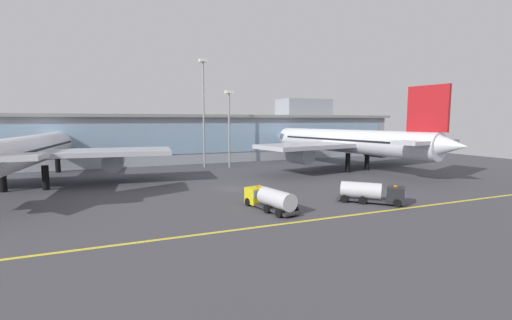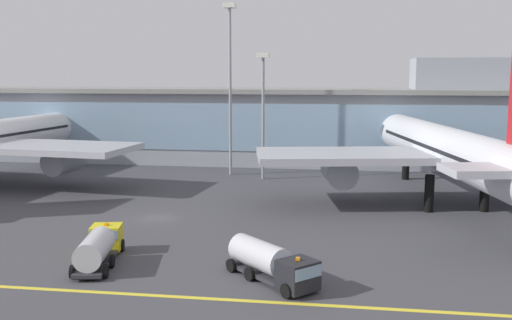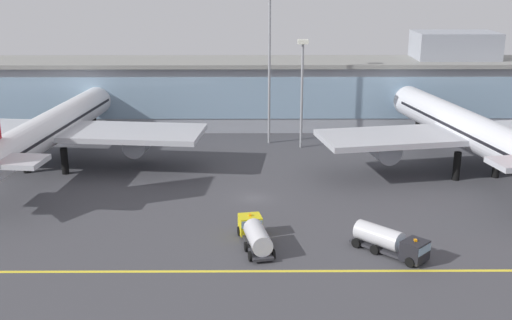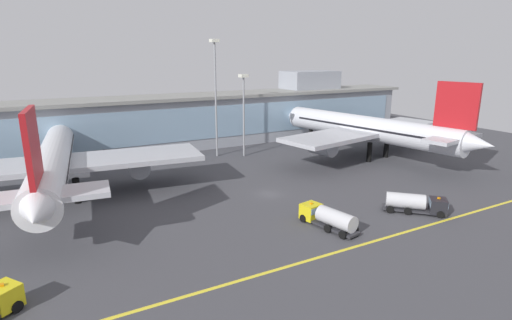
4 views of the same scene
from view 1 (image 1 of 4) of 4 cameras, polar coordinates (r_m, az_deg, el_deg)
ground_plane at (r=60.70m, az=-4.13°, el=-4.66°), size 186.83×186.83×0.00m
taxiway_centreline_stripe at (r=41.03m, az=5.88°, el=-10.13°), size 149.47×0.50×0.01m
terminal_building at (r=100.77m, az=-10.92°, el=3.73°), size 136.45×14.00×18.49m
airliner_near_left at (r=72.54m, az=-32.99°, el=1.17°), size 48.68×56.11×17.36m
airliner_near_right at (r=85.74m, az=14.68°, el=2.88°), size 47.31×54.19×18.24m
baggage_tug_near at (r=46.29m, az=2.15°, el=-6.26°), size 4.40×9.34×2.90m
service_truck_far at (r=52.52m, az=18.51°, el=-5.06°), size 8.13×8.09×2.90m
apron_light_mast_west at (r=86.86m, az=-4.40°, el=7.19°), size 1.80×1.80×18.95m
apron_light_mast_centre at (r=88.34m, az=-8.55°, el=9.87°), size 1.80×1.80×26.53m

